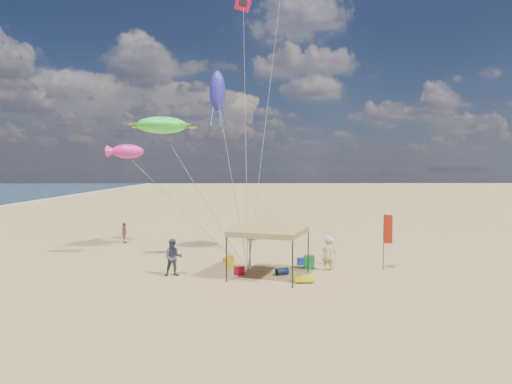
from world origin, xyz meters
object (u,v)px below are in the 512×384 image
cooler_red (239,271)px  person_near_c (328,250)px  chair_yellow (230,262)px  chair_green (309,262)px  person_far_a (124,233)px  canopy_tent (269,210)px  person_near_a (327,254)px  feather_flag (387,233)px  cooler_blue (302,261)px  person_near_b (173,258)px  beach_cart (304,278)px

cooler_red → person_near_c: bearing=22.9°
chair_yellow → chair_green: bearing=-3.1°
chair_green → person_far_a: (-11.94, 8.24, 0.39)m
canopy_tent → person_near_c: 4.98m
person_near_a → chair_yellow: bearing=-27.9°
feather_flag → chair_green: size_ratio=4.22×
person_near_c → cooler_blue: bearing=-20.9°
canopy_tent → person_near_b: bearing=176.6°
cooler_red → beach_cart: 3.42m
chair_yellow → person_near_a: (5.09, -0.74, 0.51)m
feather_flag → chair_yellow: (-8.20, 0.77, -1.63)m
canopy_tent → feather_flag: canopy_tent is taller
canopy_tent → person_far_a: 14.09m
feather_flag → person_near_c: (-2.75, 1.43, -1.18)m
person_near_c → person_far_a: bearing=-50.1°
person_near_a → person_near_b: person_near_b is taller
beach_cart → person_near_a: size_ratio=0.53×
chair_yellow → beach_cart: 4.67m
chair_green → beach_cart: bearing=-103.9°
cooler_blue → person_far_a: bearing=147.9°
person_near_b → beach_cart: bearing=-23.5°
chair_green → chair_yellow: 4.23m
cooler_blue → person_near_c: 1.58m
feather_flag → cooler_blue: bearing=161.3°
canopy_tent → person_near_c: size_ratio=3.75×
person_far_a → person_near_a: bearing=-138.1°
feather_flag → person_near_b: size_ratio=1.60×
feather_flag → person_near_c: 3.32m
chair_green → person_near_a: bearing=-30.3°
beach_cart → person_near_b: 6.46m
feather_flag → person_near_b: (-10.93, -0.84, -1.05)m
person_near_c → person_near_a: bearing=54.5°
person_near_b → chair_green: bearing=0.6°
feather_flag → person_near_b: bearing=-175.6°
beach_cart → person_near_a: bearing=56.1°
person_near_b → chair_yellow: bearing=20.0°
person_near_b → person_near_c: (8.18, 2.27, -0.13)m
chair_green → person_far_a: 14.51m
feather_flag → person_near_a: size_ratio=1.73×
chair_yellow → cooler_blue: bearing=9.4°
chair_yellow → person_near_c: 5.51m
person_near_b → person_far_a: size_ratio=1.25×
cooler_red → person_near_b: bearing=-176.6°
canopy_tent → beach_cart: (1.54, -1.16, -3.10)m
canopy_tent → person_near_c: bearing=36.4°
chair_yellow → person_near_a: size_ratio=0.41×
chair_yellow → person_far_a: person_far_a is taller
canopy_tent → chair_yellow: bearing=136.3°
chair_green → person_near_b: size_ratio=0.38×
cooler_red → chair_yellow: 1.52m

